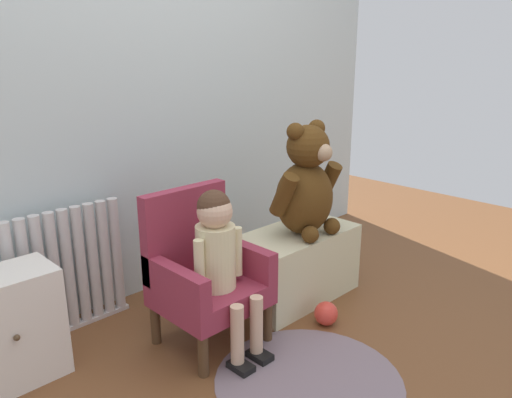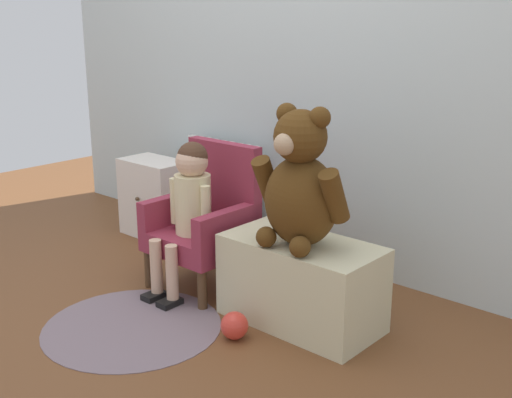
{
  "view_description": "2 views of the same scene",
  "coord_description": "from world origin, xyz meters",
  "px_view_note": "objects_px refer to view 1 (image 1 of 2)",
  "views": [
    {
      "loc": [
        -1.33,
        -1.15,
        1.27
      ],
      "look_at": [
        0.28,
        0.47,
        0.59
      ],
      "focal_mm": 35.0,
      "sensor_mm": 36.0,
      "label": 1
    },
    {
      "loc": [
        2.05,
        -1.58,
        1.28
      ],
      "look_at": [
        0.29,
        0.4,
        0.51
      ],
      "focal_mm": 45.0,
      "sensor_mm": 36.0,
      "label": 2
    }
  ],
  "objects_px": {
    "child_armchair": "(203,272)",
    "small_dresser": "(5,329)",
    "radiator": "(68,271)",
    "large_teddy_bear": "(306,186)",
    "floor_rug": "(309,380)",
    "child_figure": "(219,249)",
    "low_bench": "(296,264)",
    "toy_ball": "(326,313)"
  },
  "relations": [
    {
      "from": "small_dresser",
      "to": "child_armchair",
      "type": "relative_size",
      "value": 0.67
    },
    {
      "from": "small_dresser",
      "to": "large_teddy_bear",
      "type": "bearing_deg",
      "value": -15.09
    },
    {
      "from": "child_armchair",
      "to": "floor_rug",
      "type": "distance_m",
      "value": 0.64
    },
    {
      "from": "radiator",
      "to": "child_figure",
      "type": "height_order",
      "value": "child_figure"
    },
    {
      "from": "floor_rug",
      "to": "toy_ball",
      "type": "xyz_separation_m",
      "value": [
        0.39,
        0.22,
        0.05
      ]
    },
    {
      "from": "large_teddy_bear",
      "to": "child_armchair",
      "type": "bearing_deg",
      "value": 173.51
    },
    {
      "from": "child_armchair",
      "to": "low_bench",
      "type": "relative_size",
      "value": 1.02
    },
    {
      "from": "child_armchair",
      "to": "floor_rug",
      "type": "bearing_deg",
      "value": -80.38
    },
    {
      "from": "child_figure",
      "to": "floor_rug",
      "type": "bearing_deg",
      "value": -77.9
    },
    {
      "from": "large_teddy_bear",
      "to": "toy_ball",
      "type": "xyz_separation_m",
      "value": [
        -0.13,
        -0.25,
        -0.56
      ]
    },
    {
      "from": "child_armchair",
      "to": "small_dresser",
      "type": "bearing_deg",
      "value": 158.36
    },
    {
      "from": "small_dresser",
      "to": "low_bench",
      "type": "xyz_separation_m",
      "value": [
        1.35,
        -0.33,
        -0.05
      ]
    },
    {
      "from": "radiator",
      "to": "child_figure",
      "type": "relative_size",
      "value": 0.82
    },
    {
      "from": "floor_rug",
      "to": "radiator",
      "type": "bearing_deg",
      "value": 114.76
    },
    {
      "from": "child_figure",
      "to": "large_teddy_bear",
      "type": "height_order",
      "value": "large_teddy_bear"
    },
    {
      "from": "child_figure",
      "to": "low_bench",
      "type": "relative_size",
      "value": 1.07
    },
    {
      "from": "child_armchair",
      "to": "radiator",
      "type": "bearing_deg",
      "value": 127.73
    },
    {
      "from": "radiator",
      "to": "small_dresser",
      "type": "relative_size",
      "value": 1.29
    },
    {
      "from": "toy_ball",
      "to": "large_teddy_bear",
      "type": "bearing_deg",
      "value": 63.12
    },
    {
      "from": "radiator",
      "to": "small_dresser",
      "type": "distance_m",
      "value": 0.42
    },
    {
      "from": "small_dresser",
      "to": "toy_ball",
      "type": "bearing_deg",
      "value": -26.72
    },
    {
      "from": "small_dresser",
      "to": "large_teddy_bear",
      "type": "distance_m",
      "value": 1.46
    },
    {
      "from": "large_teddy_bear",
      "to": "floor_rug",
      "type": "bearing_deg",
      "value": -137.85
    },
    {
      "from": "child_figure",
      "to": "low_bench",
      "type": "xyz_separation_m",
      "value": [
        0.6,
        0.08,
        -0.28
      ]
    },
    {
      "from": "radiator",
      "to": "child_armchair",
      "type": "bearing_deg",
      "value": -52.27
    },
    {
      "from": "floor_rug",
      "to": "small_dresser",
      "type": "bearing_deg",
      "value": 135.12
    },
    {
      "from": "toy_ball",
      "to": "child_figure",
      "type": "bearing_deg",
      "value": 156.51
    },
    {
      "from": "child_figure",
      "to": "toy_ball",
      "type": "relative_size",
      "value": 6.28
    },
    {
      "from": "large_teddy_bear",
      "to": "floor_rug",
      "type": "distance_m",
      "value": 0.93
    },
    {
      "from": "floor_rug",
      "to": "toy_ball",
      "type": "height_order",
      "value": "toy_ball"
    },
    {
      "from": "radiator",
      "to": "small_dresser",
      "type": "bearing_deg",
      "value": -150.08
    },
    {
      "from": "small_dresser",
      "to": "radiator",
      "type": "bearing_deg",
      "value": 29.92
    },
    {
      "from": "toy_ball",
      "to": "child_armchair",
      "type": "bearing_deg",
      "value": 146.23
    },
    {
      "from": "child_figure",
      "to": "radiator",
      "type": "bearing_deg",
      "value": 122.29
    },
    {
      "from": "floor_rug",
      "to": "toy_ball",
      "type": "distance_m",
      "value": 0.45
    },
    {
      "from": "low_bench",
      "to": "toy_ball",
      "type": "relative_size",
      "value": 5.86
    },
    {
      "from": "low_bench",
      "to": "radiator",
      "type": "bearing_deg",
      "value": 151.57
    },
    {
      "from": "low_bench",
      "to": "large_teddy_bear",
      "type": "height_order",
      "value": "large_teddy_bear"
    },
    {
      "from": "small_dresser",
      "to": "low_bench",
      "type": "relative_size",
      "value": 0.68
    },
    {
      "from": "child_figure",
      "to": "floor_rug",
      "type": "height_order",
      "value": "child_figure"
    },
    {
      "from": "floor_rug",
      "to": "child_armchair",
      "type": "bearing_deg",
      "value": 99.62
    },
    {
      "from": "radiator",
      "to": "low_bench",
      "type": "distance_m",
      "value": 1.13
    }
  ]
}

